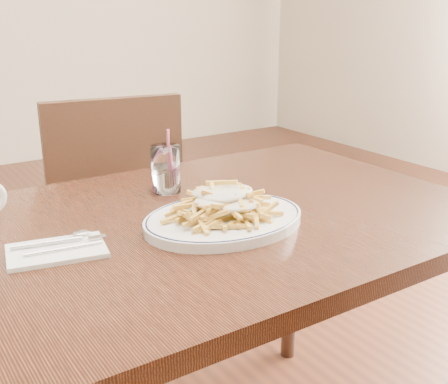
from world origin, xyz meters
TOP-DOWN VIEW (x-y plane):
  - table at (0.00, 0.00)m, footprint 1.20×0.80m
  - chair_far at (0.08, 0.72)m, footprint 0.48×0.48m
  - fries_plate at (0.01, -0.07)m, footprint 0.35×0.30m
  - loaded_fries at (0.01, -0.07)m, footprint 0.25×0.23m
  - napkin at (-0.32, -0.02)m, footprint 0.19×0.14m
  - cutlery at (-0.32, -0.01)m, footprint 0.18×0.08m
  - water_glass at (0.01, 0.19)m, footprint 0.07×0.07m

SIDE VIEW (x-z plane):
  - chair_far at x=0.08m, z-range 0.06..0.97m
  - table at x=0.00m, z-range 0.30..1.05m
  - napkin at x=-0.32m, z-range 0.75..0.76m
  - cutlery at x=-0.32m, z-range 0.76..0.76m
  - fries_plate at x=0.01m, z-range 0.75..0.77m
  - water_glass at x=0.01m, z-range 0.72..0.87m
  - loaded_fries at x=0.01m, z-range 0.77..0.84m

